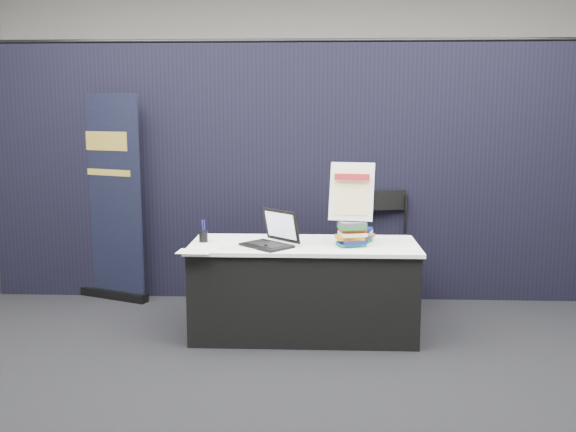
# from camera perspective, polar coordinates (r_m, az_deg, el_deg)

# --- Properties ---
(floor) EXTENTS (8.00, 8.00, 0.00)m
(floor) POSITION_cam_1_polar(r_m,az_deg,el_deg) (4.78, 1.26, -12.66)
(floor) COLOR black
(floor) RESTS_ON ground
(wall_back) EXTENTS (8.00, 0.02, 3.50)m
(wall_back) POSITION_cam_1_polar(r_m,az_deg,el_deg) (8.43, 1.88, 9.10)
(wall_back) COLOR beige
(wall_back) RESTS_ON floor
(drape_partition) EXTENTS (6.00, 0.08, 2.40)m
(drape_partition) POSITION_cam_1_polar(r_m,az_deg,el_deg) (6.06, 1.62, 3.77)
(drape_partition) COLOR black
(drape_partition) RESTS_ON floor
(display_table) EXTENTS (1.80, 0.75, 0.75)m
(display_table) POSITION_cam_1_polar(r_m,az_deg,el_deg) (5.18, 1.40, -6.50)
(display_table) COLOR black
(display_table) RESTS_ON floor
(laptop) EXTENTS (0.44, 0.50, 0.28)m
(laptop) POSITION_cam_1_polar(r_m,az_deg,el_deg) (4.99, -1.88, -1.92)
(laptop) COLOR black
(laptop) RESTS_ON display_table
(mouse) EXTENTS (0.09, 0.11, 0.03)m
(mouse) POSITION_cam_1_polar(r_m,az_deg,el_deg) (4.89, -1.88, -2.75)
(mouse) COLOR black
(mouse) RESTS_ON display_table
(brochure_left) EXTENTS (0.26, 0.20, 0.00)m
(brochure_left) POSITION_cam_1_polar(r_m,az_deg,el_deg) (4.84, -8.31, -3.14)
(brochure_left) COLOR white
(brochure_left) RESTS_ON display_table
(brochure_mid) EXTENTS (0.33, 0.27, 0.00)m
(brochure_mid) POSITION_cam_1_polar(r_m,az_deg,el_deg) (4.96, -4.23, -2.77)
(brochure_mid) COLOR silver
(brochure_mid) RESTS_ON display_table
(brochure_right) EXTENTS (0.37, 0.29, 0.00)m
(brochure_right) POSITION_cam_1_polar(r_m,az_deg,el_deg) (5.10, -4.10, -2.41)
(brochure_right) COLOR white
(brochure_right) RESTS_ON display_table
(pen_cup) EXTENTS (0.09, 0.09, 0.09)m
(pen_cup) POSITION_cam_1_polar(r_m,az_deg,el_deg) (5.17, -7.53, -1.82)
(pen_cup) COLOR black
(pen_cup) RESTS_ON display_table
(book_stack_tall) EXTENTS (0.24, 0.21, 0.20)m
(book_stack_tall) POSITION_cam_1_polar(r_m,az_deg,el_deg) (4.99, 5.63, -1.57)
(book_stack_tall) COLOR #165453
(book_stack_tall) RESTS_ON display_table
(book_stack_short) EXTENTS (0.22, 0.19, 0.11)m
(book_stack_short) POSITION_cam_1_polar(r_m,az_deg,el_deg) (5.20, 6.50, -1.62)
(book_stack_short) COLOR #1C6B32
(book_stack_short) RESTS_ON display_table
(info_sign) EXTENTS (0.36, 0.19, 0.46)m
(info_sign) POSITION_cam_1_polar(r_m,az_deg,el_deg) (4.97, 5.67, 2.12)
(info_sign) COLOR black
(info_sign) RESTS_ON book_stack_tall
(pullup_banner) EXTENTS (0.80, 0.41, 1.95)m
(pullup_banner) POSITION_cam_1_polar(r_m,az_deg,el_deg) (6.31, -15.76, 0.57)
(pullup_banner) COLOR black
(pullup_banner) RESTS_ON floor
(stacking_chair) EXTENTS (0.55, 0.55, 1.06)m
(stacking_chair) POSITION_cam_1_polar(r_m,az_deg,el_deg) (5.89, 8.43, -2.51)
(stacking_chair) COLOR black
(stacking_chair) RESTS_ON floor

